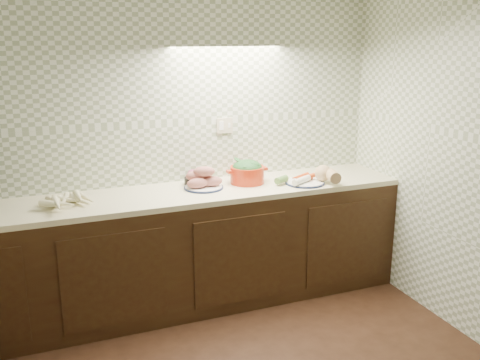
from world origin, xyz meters
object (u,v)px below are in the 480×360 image
object	(u,v)px
veg_plate	(313,177)
sweet_potato_plate	(203,180)
parsnip_pile	(68,201)
onion_bowl	(194,179)
dutch_oven	(247,172)

from	to	relation	value
veg_plate	sweet_potato_plate	bearing A→B (deg)	167.81
parsnip_pile	onion_bowl	world-z (taller)	onion_bowl
parsnip_pile	sweet_potato_plate	size ratio (longest dim) A/B	1.38
onion_bowl	dutch_oven	distance (m)	0.41
sweet_potato_plate	dutch_oven	xyz separation A→B (m)	(0.36, 0.01, 0.03)
onion_bowl	dutch_oven	bearing A→B (deg)	-14.47
sweet_potato_plate	veg_plate	bearing A→B (deg)	-12.19
onion_bowl	veg_plate	world-z (taller)	veg_plate
dutch_oven	veg_plate	distance (m)	0.51
parsnip_pile	veg_plate	bearing A→B (deg)	-3.66
sweet_potato_plate	veg_plate	world-z (taller)	sweet_potato_plate
sweet_potato_plate	onion_bowl	distance (m)	0.12
dutch_oven	sweet_potato_plate	bearing A→B (deg)	-177.66
parsnip_pile	sweet_potato_plate	world-z (taller)	sweet_potato_plate
parsnip_pile	onion_bowl	xyz separation A→B (m)	(0.94, 0.18, 0.01)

